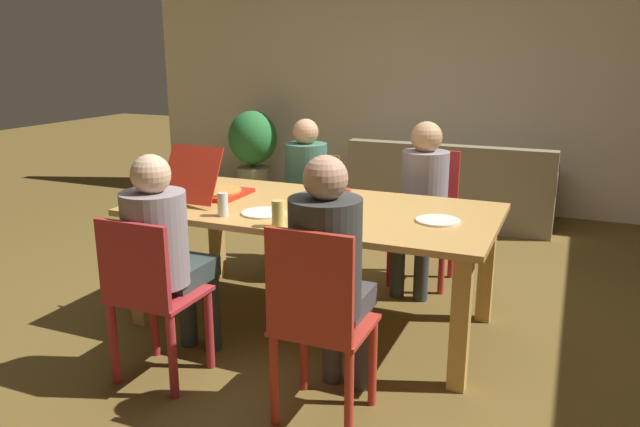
% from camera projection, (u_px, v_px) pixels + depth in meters
% --- Properties ---
extents(ground_plane, '(20.00, 20.00, 0.00)m').
position_uv_depth(ground_plane, '(314.00, 321.00, 3.87)').
color(ground_plane, brown).
extents(back_wall, '(6.95, 0.12, 2.66)m').
position_uv_depth(back_wall, '(438.00, 83.00, 6.50)').
color(back_wall, '#EEDEC6').
rests_on(back_wall, ground).
extents(dining_table, '(2.18, 1.09, 0.75)m').
position_uv_depth(dining_table, '(314.00, 222.00, 3.70)').
color(dining_table, tan).
rests_on(dining_table, ground).
extents(chair_0, '(0.44, 0.41, 0.96)m').
position_uv_depth(chair_0, '(426.00, 212.00, 4.49)').
color(chair_0, '#B62726').
rests_on(chair_0, ground).
extents(person_0, '(0.34, 0.56, 1.19)m').
position_uv_depth(person_0, '(422.00, 191.00, 4.30)').
color(person_0, '#303536').
rests_on(person_0, ground).
extents(chair_1, '(0.42, 0.39, 0.95)m').
position_uv_depth(chair_1, '(318.00, 320.00, 2.68)').
color(chair_1, '#B93125').
rests_on(chair_1, ground).
extents(person_1, '(0.33, 0.51, 1.24)m').
position_uv_depth(person_1, '(329.00, 266.00, 2.75)').
color(person_1, '#423C3E').
rests_on(person_1, ground).
extents(chair_2, '(0.43, 0.39, 0.89)m').
position_uv_depth(chair_2, '(150.00, 296.00, 3.05)').
color(chair_2, '#AA292D').
rests_on(chair_2, ground).
extents(person_2, '(0.32, 0.55, 1.18)m').
position_uv_depth(person_2, '(165.00, 247.00, 3.12)').
color(person_2, '#2F3C39').
rests_on(person_2, ground).
extents(chair_3, '(0.41, 0.43, 0.87)m').
position_uv_depth(chair_3, '(310.00, 208.00, 4.82)').
color(chair_3, brown).
rests_on(chair_3, ground).
extents(person_3, '(0.33, 0.55, 1.17)m').
position_uv_depth(person_3, '(302.00, 184.00, 4.63)').
color(person_3, '#3A2B36').
rests_on(person_3, ground).
extents(pizza_box_0, '(0.37, 0.54, 0.35)m').
position_uv_depth(pizza_box_0, '(212.00, 189.00, 3.91)').
color(pizza_box_0, '#B32513').
rests_on(pizza_box_0, dining_table).
extents(plate_0, '(0.26, 0.26, 0.01)m').
position_uv_depth(plate_0, '(264.00, 213.00, 3.51)').
color(plate_0, white).
rests_on(plate_0, dining_table).
extents(plate_1, '(0.24, 0.24, 0.01)m').
position_uv_depth(plate_1, '(438.00, 220.00, 3.35)').
color(plate_1, white).
rests_on(plate_1, dining_table).
extents(drinking_glass_0, '(0.06, 0.06, 0.14)m').
position_uv_depth(drinking_glass_0, '(223.00, 204.00, 3.45)').
color(drinking_glass_0, silver).
rests_on(drinking_glass_0, dining_table).
extents(drinking_glass_1, '(0.07, 0.07, 0.15)m').
position_uv_depth(drinking_glass_1, '(345.00, 201.00, 3.50)').
color(drinking_glass_1, '#BA4831').
rests_on(drinking_glass_1, dining_table).
extents(drinking_glass_2, '(0.07, 0.07, 0.14)m').
position_uv_depth(drinking_glass_2, '(278.00, 214.00, 3.24)').
color(drinking_glass_2, '#DFCB62').
rests_on(drinking_glass_2, dining_table).
extents(couch, '(1.96, 0.80, 0.81)m').
position_uv_depth(couch, '(451.00, 194.00, 6.09)').
color(couch, gray).
rests_on(couch, ground).
extents(potted_plant, '(0.56, 0.56, 1.00)m').
position_uv_depth(potted_plant, '(253.00, 148.00, 6.99)').
color(potted_plant, gray).
rests_on(potted_plant, ground).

